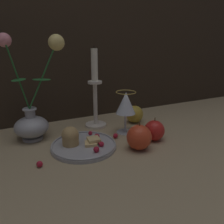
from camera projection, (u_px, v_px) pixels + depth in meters
name	position (u px, v px, depth m)	size (l,w,h in m)	color
ground_plane	(96.00, 144.00, 0.76)	(2.40, 2.40, 0.00)	#9E8966
vase	(33.00, 112.00, 0.77)	(0.21, 0.12, 0.37)	#A3A3A8
plate_with_pastries	(81.00, 143.00, 0.73)	(0.22, 0.22, 0.07)	#A3A3A8
wine_glass	(126.00, 105.00, 0.82)	(0.08, 0.08, 0.16)	silver
candlestick	(95.00, 95.00, 0.88)	(0.09, 0.09, 0.32)	silver
apple_beside_vase	(135.00, 114.00, 0.95)	(0.08, 0.08, 0.09)	#B2932D
apple_near_glass	(154.00, 130.00, 0.78)	(0.07, 0.07, 0.09)	red
apple_at_table_edge	(139.00, 137.00, 0.71)	(0.08, 0.08, 0.09)	#D14223
berry_near_plate	(153.00, 128.00, 0.87)	(0.02, 0.02, 0.02)	#AD192D
berry_front_center	(116.00, 136.00, 0.80)	(0.02, 0.02, 0.02)	#AD192D
berry_by_glass_stem	(136.00, 138.00, 0.78)	(0.01, 0.01, 0.01)	#AD192D
berry_under_candlestick	(40.00, 164.00, 0.61)	(0.02, 0.02, 0.02)	#AD192D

